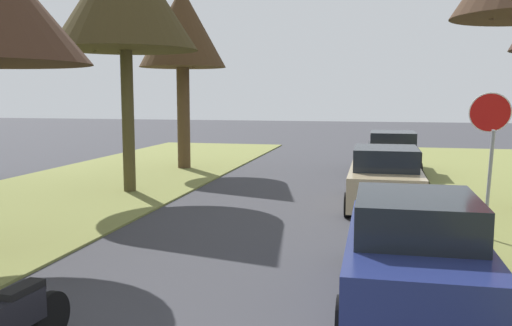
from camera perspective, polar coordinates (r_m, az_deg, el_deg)
The scene contains 6 objects.
stop_sign_far at distance 11.92m, azimuth 22.91°, elevation 2.82°, with size 0.81×0.58×2.94m.
street_tree_left_far at distance 22.14m, azimuth -7.61°, elevation 13.44°, with size 3.36×3.36×7.00m.
parked_sedan_navy at distance 8.22m, azimuth 15.93°, elevation -8.84°, with size 1.98×4.42×1.57m.
parked_sedan_tan at distance 15.05m, azimuth 13.13°, elevation -1.58°, with size 1.98×4.42×1.57m.
parked_sedan_black at distance 21.33m, azimuth 13.82°, elevation 0.90°, with size 1.98×4.42×1.57m.
parked_motorcycle at distance 6.74m, azimuth -24.20°, elevation -14.95°, with size 0.60×2.05×0.97m.
Camera 1 is at (1.95, -1.52, 2.94)m, focal length 38.88 mm.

